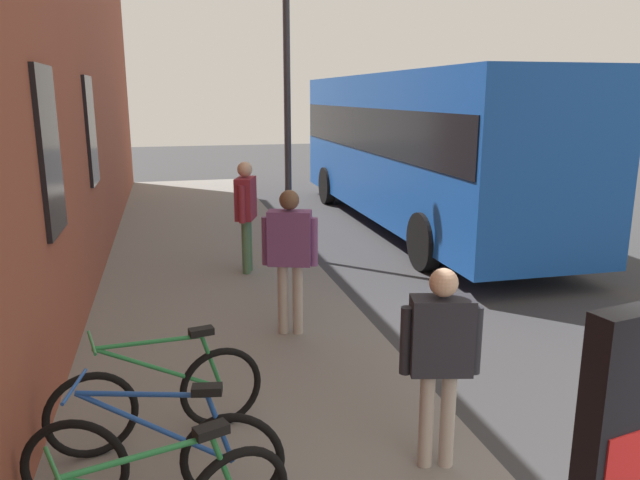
{
  "coord_description": "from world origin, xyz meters",
  "views": [
    {
      "loc": [
        -0.75,
        2.4,
        2.92
      ],
      "look_at": [
        4.95,
        0.96,
        1.51
      ],
      "focal_mm": 33.99,
      "sensor_mm": 36.0,
      "label": 1
    }
  ],
  "objects_px": {
    "pedestrian_by_facade": "(246,206)",
    "street_lamp": "(287,84)",
    "city_bus": "(417,142)",
    "pedestrian_near_bus": "(440,349)",
    "bicycle_end_of_row": "(160,397)",
    "bicycle_under_window": "(156,461)",
    "pedestrian_crossing_street": "(290,247)"
  },
  "relations": [
    {
      "from": "pedestrian_by_facade",
      "to": "street_lamp",
      "type": "distance_m",
      "value": 2.41
    },
    {
      "from": "pedestrian_by_facade",
      "to": "street_lamp",
      "type": "xyz_separation_m",
      "value": [
        1.17,
        -0.92,
        1.89
      ]
    },
    {
      "from": "city_bus",
      "to": "pedestrian_near_bus",
      "type": "bearing_deg",
      "value": 158.19
    },
    {
      "from": "pedestrian_by_facade",
      "to": "city_bus",
      "type": "bearing_deg",
      "value": -53.45
    },
    {
      "from": "bicycle_end_of_row",
      "to": "pedestrian_near_bus",
      "type": "relative_size",
      "value": 1.1
    },
    {
      "from": "street_lamp",
      "to": "city_bus",
      "type": "bearing_deg",
      "value": -59.35
    },
    {
      "from": "bicycle_under_window",
      "to": "city_bus",
      "type": "height_order",
      "value": "city_bus"
    },
    {
      "from": "pedestrian_by_facade",
      "to": "pedestrian_near_bus",
      "type": "distance_m",
      "value": 5.68
    },
    {
      "from": "pedestrian_crossing_street",
      "to": "city_bus",
      "type": "bearing_deg",
      "value": -34.76
    },
    {
      "from": "bicycle_under_window",
      "to": "pedestrian_crossing_street",
      "type": "relative_size",
      "value": 1.01
    },
    {
      "from": "bicycle_end_of_row",
      "to": "pedestrian_near_bus",
      "type": "xyz_separation_m",
      "value": [
        -0.88,
        -2.05,
        0.58
      ]
    },
    {
      "from": "pedestrian_crossing_street",
      "to": "pedestrian_by_facade",
      "type": "distance_m",
      "value": 2.72
    },
    {
      "from": "bicycle_under_window",
      "to": "city_bus",
      "type": "relative_size",
      "value": 0.17
    },
    {
      "from": "bicycle_end_of_row",
      "to": "city_bus",
      "type": "bearing_deg",
      "value": -35.18
    },
    {
      "from": "city_bus",
      "to": "pedestrian_by_facade",
      "type": "bearing_deg",
      "value": 126.55
    },
    {
      "from": "street_lamp",
      "to": "bicycle_end_of_row",
      "type": "bearing_deg",
      "value": 159.14
    },
    {
      "from": "bicycle_end_of_row",
      "to": "city_bus",
      "type": "distance_m",
      "value": 9.75
    },
    {
      "from": "city_bus",
      "to": "pedestrian_near_bus",
      "type": "xyz_separation_m",
      "value": [
        -8.76,
        3.51,
        -0.83
      ]
    },
    {
      "from": "pedestrian_crossing_street",
      "to": "pedestrian_by_facade",
      "type": "bearing_deg",
      "value": 3.43
    },
    {
      "from": "pedestrian_crossing_street",
      "to": "bicycle_under_window",
      "type": "bearing_deg",
      "value": 152.57
    },
    {
      "from": "bicycle_end_of_row",
      "to": "pedestrian_by_facade",
      "type": "bearing_deg",
      "value": -15.71
    },
    {
      "from": "bicycle_under_window",
      "to": "bicycle_end_of_row",
      "type": "height_order",
      "value": "same"
    },
    {
      "from": "city_bus",
      "to": "pedestrian_crossing_street",
      "type": "xyz_separation_m",
      "value": [
        -5.85,
        4.06,
        -0.73
      ]
    },
    {
      "from": "pedestrian_by_facade",
      "to": "street_lamp",
      "type": "height_order",
      "value": "street_lamp"
    },
    {
      "from": "city_bus",
      "to": "pedestrian_by_facade",
      "type": "xyz_separation_m",
      "value": [
        -3.13,
        4.22,
        -0.71
      ]
    },
    {
      "from": "pedestrian_by_facade",
      "to": "pedestrian_near_bus",
      "type": "bearing_deg",
      "value": -172.77
    },
    {
      "from": "city_bus",
      "to": "pedestrian_by_facade",
      "type": "height_order",
      "value": "city_bus"
    },
    {
      "from": "bicycle_end_of_row",
      "to": "pedestrian_by_facade",
      "type": "relative_size",
      "value": 0.97
    },
    {
      "from": "bicycle_under_window",
      "to": "street_lamp",
      "type": "xyz_separation_m",
      "value": [
        6.84,
        -2.29,
        2.59
      ]
    },
    {
      "from": "pedestrian_crossing_street",
      "to": "street_lamp",
      "type": "bearing_deg",
      "value": -11.03
    },
    {
      "from": "bicycle_under_window",
      "to": "pedestrian_near_bus",
      "type": "bearing_deg",
      "value": -89.23
    },
    {
      "from": "bicycle_under_window",
      "to": "pedestrian_crossing_street",
      "type": "bearing_deg",
      "value": -27.43
    }
  ]
}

